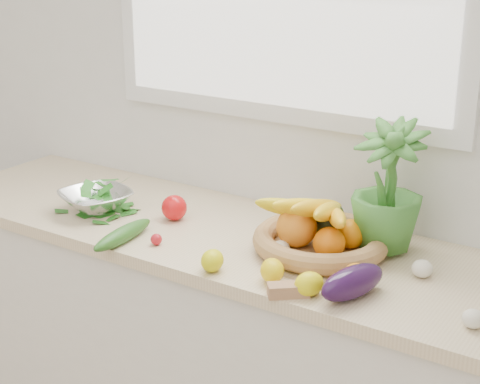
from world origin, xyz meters
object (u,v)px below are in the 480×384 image
Objects in this scene: eggplant at (353,282)px; colander_with_spinach at (95,195)px; apple at (174,208)px; cucumber at (123,235)px; potted_herb at (388,185)px; fruit_basket at (320,233)px.

colander_with_spinach is at bearing 174.63° from eggplant.
colander_with_spinach is (-0.26, -0.09, 0.02)m from apple.
cucumber is (-0.02, -0.23, -0.02)m from apple.
eggplant is 0.79× the size of cucumber.
colander_with_spinach reaches higher than apple.
potted_herb reaches higher than cucumber.
fruit_basket reaches higher than cucumber.
cucumber is 0.94× the size of colander_with_spinach.
potted_herb reaches higher than apple.
fruit_basket is at bearing 133.69° from eggplant.
potted_herb is (0.68, 0.14, 0.17)m from apple.
fruit_basket is (0.53, 0.27, 0.03)m from cucumber.
cucumber is 0.80m from potted_herb.
apple is 0.52m from fruit_basket.
eggplant reaches higher than cucumber.
cucumber is 0.71× the size of potted_herb.
potted_herb is at bearing 11.31° from apple.
cucumber is at bearing -93.82° from apple.
eggplant is 0.74× the size of colander_with_spinach.
potted_herb is 0.98m from colander_with_spinach.
eggplant is 0.30m from fruit_basket.
eggplant reaches higher than apple.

